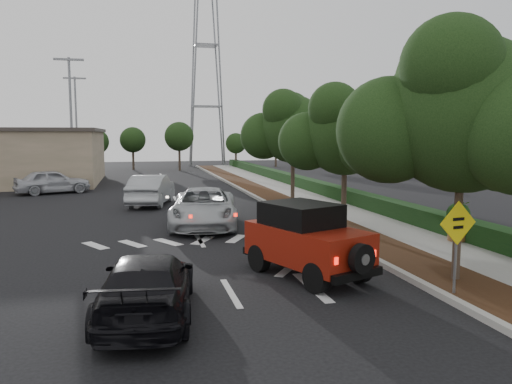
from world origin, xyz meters
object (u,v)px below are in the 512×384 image
object	(u,v)px
black_suv_oncoming	(148,285)
speed_hump_sign	(457,235)
red_jeep	(303,239)
silver_suv_ahead	(204,208)

from	to	relation	value
black_suv_oncoming	speed_hump_sign	bearing A→B (deg)	-176.79
red_jeep	black_suv_oncoming	distance (m)	4.57
black_suv_oncoming	silver_suv_ahead	bearing A→B (deg)	-96.90
silver_suv_ahead	black_suv_oncoming	bearing A→B (deg)	-94.86
red_jeep	silver_suv_ahead	distance (m)	7.83
silver_suv_ahead	speed_hump_sign	xyz separation A→B (m)	(4.37, -10.23, 0.70)
silver_suv_ahead	red_jeep	bearing A→B (deg)	-69.07
red_jeep	black_suv_oncoming	size ratio (longest dim) A/B	0.88
speed_hump_sign	silver_suv_ahead	bearing A→B (deg)	105.53
red_jeep	speed_hump_sign	world-z (taller)	speed_hump_sign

